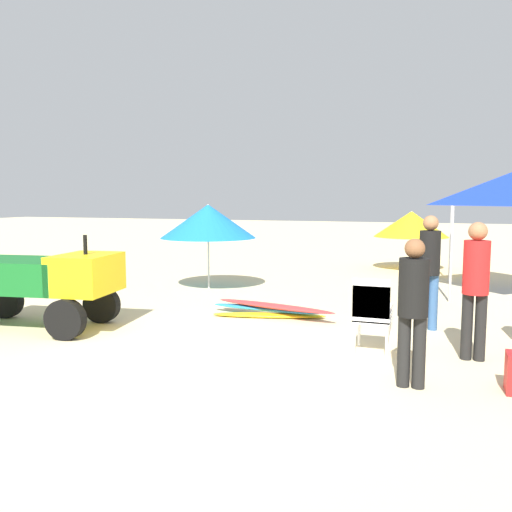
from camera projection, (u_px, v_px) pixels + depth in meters
name	position (u px, v px, depth m)	size (l,w,h in m)	color
ground	(191.00, 357.00, 6.94)	(80.00, 80.00, 0.00)	beige
utility_cart	(40.00, 279.00, 8.38)	(2.69, 1.61, 1.50)	#146023
stacked_plastic_chairs	(372.00, 309.00, 7.03)	(0.48, 0.48, 1.02)	white
surfboard_pile	(270.00, 310.00, 9.26)	(2.37, 0.78, 0.24)	yellow
lifeguard_near_left	(429.00, 264.00, 8.27)	(0.32, 0.32, 1.80)	#33598C
lifeguard_near_right	(413.00, 303.00, 5.73)	(0.32, 0.32, 1.64)	black
lifeguard_far_right	(476.00, 281.00, 6.70)	(0.32, 0.32, 1.77)	black
beach_umbrella_left	(411.00, 224.00, 15.15)	(2.09, 2.09, 1.69)	beige
beach_umbrella_mid	(208.00, 221.00, 11.98)	(2.16, 2.16, 1.92)	beige
traffic_cone_near	(426.00, 289.00, 10.29)	(0.42, 0.42, 0.60)	orange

